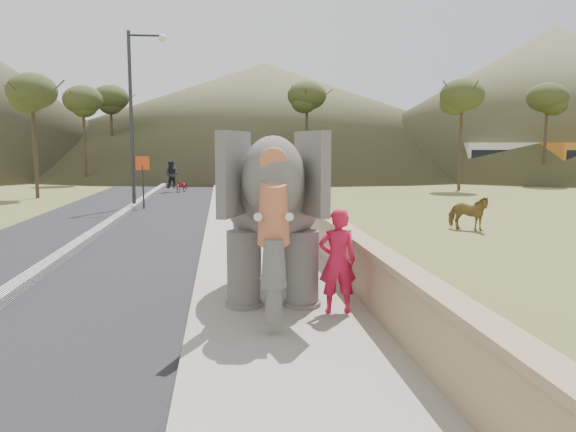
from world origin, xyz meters
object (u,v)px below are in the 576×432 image
object	(u,v)px
elephant_and_man	(274,216)
motorcyclist	(176,179)
cow	(468,213)
lamppost	(138,102)

from	to	relation	value
elephant_and_man	motorcyclist	distance (m)	25.07
cow	elephant_and_man	world-z (taller)	elephant_and_man
lamppost	cow	world-z (taller)	lamppost
lamppost	elephant_and_man	bearing A→B (deg)	-73.85
elephant_and_man	motorcyclist	world-z (taller)	elephant_and_man
lamppost	motorcyclist	size ratio (longest dim) A/B	4.06
motorcyclist	cow	bearing A→B (deg)	-56.51
cow	elephant_and_man	bearing A→B (deg)	177.53
lamppost	cow	bearing A→B (deg)	-34.63
lamppost	elephant_and_man	distance (m)	17.24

